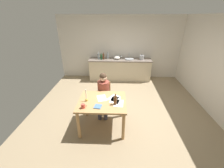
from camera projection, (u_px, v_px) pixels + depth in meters
name	position (u px, v px, depth m)	size (l,w,h in m)	color
ground_plane	(120.00, 109.00, 4.28)	(5.20, 5.20, 0.04)	#937F60
wall_back	(120.00, 48.00, 6.05)	(5.20, 0.12, 2.60)	silver
wall_right	(222.00, 69.00, 3.61)	(0.12, 5.20, 2.60)	silver
kitchen_counter	(120.00, 69.00, 6.09)	(2.60, 0.64, 0.90)	beige
dining_table	(102.00, 105.00, 3.33)	(1.11, 0.94, 0.75)	tan
chair_at_table	(104.00, 95.00, 4.05)	(0.40, 0.40, 0.85)	tan
person_seated	(103.00, 92.00, 3.82)	(0.32, 0.59, 1.19)	brown
coffee_mug	(83.00, 106.00, 3.00)	(0.12, 0.08, 0.10)	#D84C3F
candlestick	(86.00, 98.00, 3.24)	(0.06, 0.06, 0.30)	gold
book_magazine	(98.00, 106.00, 3.05)	(0.15, 0.16, 0.02)	#4C74A9
paper_letter	(114.00, 98.00, 3.39)	(0.21, 0.30, 0.00)	white
paper_bill	(115.00, 100.00, 3.30)	(0.21, 0.30, 0.00)	white
paper_envelope	(102.00, 98.00, 3.39)	(0.21, 0.30, 0.00)	white
paper_receipt	(119.00, 103.00, 3.18)	(0.21, 0.30, 0.00)	white
wine_bottle_on_table	(115.00, 100.00, 3.10)	(0.07, 0.07, 0.26)	#593319
sink_unit	(129.00, 59.00, 5.88)	(0.36, 0.36, 0.24)	#B2B7BC
bottle_oil	(99.00, 56.00, 5.85)	(0.07, 0.07, 0.31)	#8C999E
bottle_vinegar	(101.00, 57.00, 5.81)	(0.07, 0.07, 0.25)	#194C23
bottle_wine_red	(103.00, 57.00, 5.83)	(0.07, 0.07, 0.28)	#593319
bottle_sauce	(108.00, 56.00, 5.90)	(0.07, 0.07, 0.29)	#8C999E
mixing_bowl	(117.00, 58.00, 5.89)	(0.25, 0.25, 0.11)	white
stovetop_kettle	(142.00, 57.00, 5.82)	(0.18, 0.18, 0.22)	#B7BABF
wine_glass_near_sink	(121.00, 56.00, 5.98)	(0.07, 0.07, 0.15)	silver
wine_glass_by_kettle	(119.00, 56.00, 5.99)	(0.07, 0.07, 0.15)	silver
wine_glass_back_left	(117.00, 56.00, 5.99)	(0.07, 0.07, 0.15)	silver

